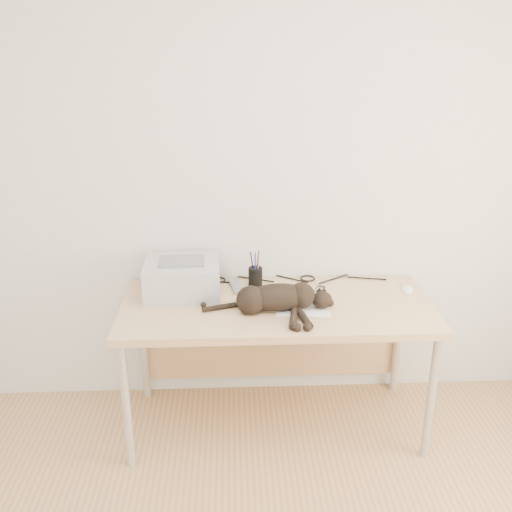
{
  "coord_description": "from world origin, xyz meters",
  "views": [
    {
      "loc": [
        -0.22,
        -1.25,
        2.02
      ],
      "look_at": [
        -0.11,
        1.34,
        1.02
      ],
      "focal_mm": 40.0,
      "sensor_mm": 36.0,
      "label": 1
    }
  ],
  "objects_px": {
    "cat": "(274,299)",
    "pen_cup": "(255,276)",
    "mouse": "(408,288)",
    "mug": "(210,276)",
    "printer": "(182,277)",
    "desk": "(275,319)"
  },
  "relations": [
    {
      "from": "cat",
      "to": "mug",
      "type": "xyz_separation_m",
      "value": [
        -0.33,
        0.34,
        -0.01
      ]
    },
    {
      "from": "printer",
      "to": "mouse",
      "type": "xyz_separation_m",
      "value": [
        1.21,
        -0.03,
        -0.07
      ]
    },
    {
      "from": "cat",
      "to": "mug",
      "type": "distance_m",
      "value": 0.48
    },
    {
      "from": "cat",
      "to": "mug",
      "type": "relative_size",
      "value": 5.91
    },
    {
      "from": "printer",
      "to": "mug",
      "type": "relative_size",
      "value": 3.62
    },
    {
      "from": "desk",
      "to": "cat",
      "type": "bearing_deg",
      "value": -96.22
    },
    {
      "from": "mug",
      "to": "pen_cup",
      "type": "distance_m",
      "value": 0.25
    },
    {
      "from": "mug",
      "to": "mouse",
      "type": "bearing_deg",
      "value": -6.81
    },
    {
      "from": "desk",
      "to": "mug",
      "type": "relative_size",
      "value": 14.35
    },
    {
      "from": "desk",
      "to": "mouse",
      "type": "relative_size",
      "value": 15.47
    },
    {
      "from": "cat",
      "to": "pen_cup",
      "type": "height_order",
      "value": "pen_cup"
    },
    {
      "from": "printer",
      "to": "mouse",
      "type": "relative_size",
      "value": 3.9
    },
    {
      "from": "printer",
      "to": "mouse",
      "type": "bearing_deg",
      "value": -1.41
    },
    {
      "from": "desk",
      "to": "mouse",
      "type": "height_order",
      "value": "mouse"
    },
    {
      "from": "mug",
      "to": "pen_cup",
      "type": "relative_size",
      "value": 0.57
    },
    {
      "from": "cat",
      "to": "mouse",
      "type": "distance_m",
      "value": 0.77
    },
    {
      "from": "mouse",
      "to": "cat",
      "type": "bearing_deg",
      "value": -149.33
    },
    {
      "from": "printer",
      "to": "mug",
      "type": "height_order",
      "value": "printer"
    },
    {
      "from": "printer",
      "to": "cat",
      "type": "xyz_separation_m",
      "value": [
        0.47,
        -0.24,
        -0.03
      ]
    },
    {
      "from": "pen_cup",
      "to": "mouse",
      "type": "relative_size",
      "value": 1.9
    },
    {
      "from": "printer",
      "to": "pen_cup",
      "type": "height_order",
      "value": "pen_cup"
    },
    {
      "from": "desk",
      "to": "printer",
      "type": "xyz_separation_m",
      "value": [
        -0.49,
        0.07,
        0.22
      ]
    }
  ]
}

